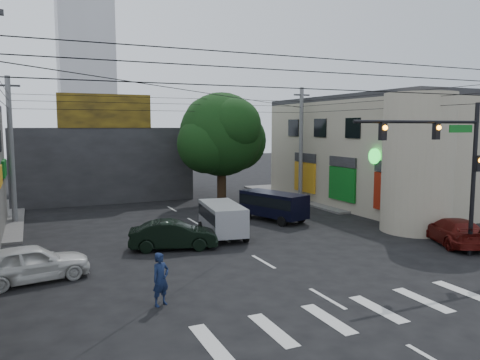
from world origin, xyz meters
TOP-DOWN VIEW (x-y plane):
  - ground at (0.00, 0.00)m, footprint 160.00×160.00m
  - sidewalk_far_right at (18.00, 18.00)m, footprint 16.00×16.00m
  - building_right at (18.00, 13.00)m, footprint 14.00×18.00m
  - corner_column at (11.00, 4.00)m, footprint 4.00×4.00m
  - building_far at (-4.00, 26.00)m, footprint 14.00×10.00m
  - billboard at (-4.00, 21.10)m, footprint 7.00×0.30m
  - tower_distant at (0.00, 70.00)m, footprint 9.00×9.00m
  - street_tree at (4.00, 17.00)m, footprint 6.40×6.40m
  - traffic_gantry at (7.82, -1.00)m, footprint 7.10×0.35m
  - utility_pole_far_left at (-10.50, 16.00)m, footprint 0.32×0.32m
  - utility_pole_far_right at (10.50, 16.00)m, footprint 0.32×0.32m
  - dark_sedan at (-3.08, 5.84)m, footprint 3.72×5.12m
  - white_compact at (-9.59, 3.34)m, footprint 3.14×4.97m
  - maroon_sedan at (10.50, 0.84)m, footprint 5.45×6.21m
  - silver_minivan at (0.10, 7.19)m, footprint 4.79×2.97m
  - navy_van at (4.81, 10.03)m, footprint 5.69×4.51m
  - traffic_officer at (-5.55, -1.18)m, footprint 1.00×0.95m

SIDE VIEW (x-z plane):
  - ground at x=0.00m, z-range 0.00..0.00m
  - sidewalk_far_right at x=18.00m, z-range 0.00..0.15m
  - maroon_sedan at x=10.50m, z-range 0.00..1.39m
  - dark_sedan at x=-3.08m, z-range 0.00..1.43m
  - white_compact at x=-9.59m, z-range 0.00..1.51m
  - traffic_officer at x=-5.55m, z-range 0.00..1.84m
  - silver_minivan at x=0.10m, z-range 0.00..1.85m
  - navy_van at x=4.81m, z-range 0.00..1.86m
  - building_far at x=-4.00m, z-range 0.00..6.00m
  - building_right at x=18.00m, z-range 0.00..8.00m
  - corner_column at x=11.00m, z-range 0.00..8.00m
  - utility_pole_far_left at x=-10.50m, z-range 0.00..9.20m
  - utility_pole_far_right at x=10.50m, z-range 0.00..9.20m
  - traffic_gantry at x=7.82m, z-range 1.23..8.43m
  - street_tree at x=4.00m, z-range 1.12..9.82m
  - billboard at x=-4.00m, z-range 6.00..8.60m
  - tower_distant at x=0.00m, z-range 0.00..44.00m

